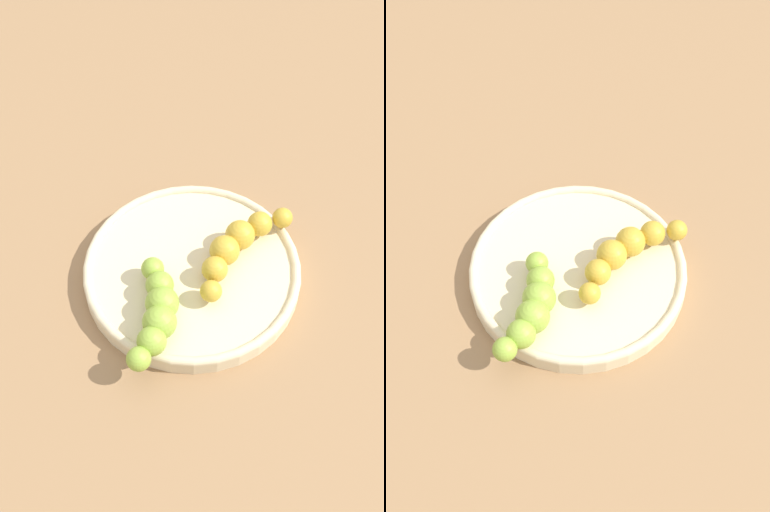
% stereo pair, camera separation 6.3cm
% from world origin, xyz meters
% --- Properties ---
extents(ground_plane, '(2.40, 2.40, 0.00)m').
position_xyz_m(ground_plane, '(0.00, 0.00, 0.00)').
color(ground_plane, '#936D47').
extents(fruit_bowl, '(0.24, 0.24, 0.02)m').
position_xyz_m(fruit_bowl, '(0.00, 0.00, 0.01)').
color(fruit_bowl, beige).
rests_on(fruit_bowl, ground_plane).
extents(banana_green, '(0.08, 0.12, 0.03)m').
position_xyz_m(banana_green, '(0.01, -0.08, 0.04)').
color(banana_green, '#8CAD38').
rests_on(banana_green, fruit_bowl).
extents(banana_spotted, '(0.06, 0.15, 0.03)m').
position_xyz_m(banana_spotted, '(0.03, 0.04, 0.04)').
color(banana_spotted, gold).
rests_on(banana_spotted, fruit_bowl).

